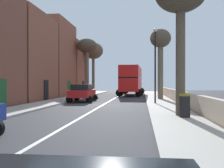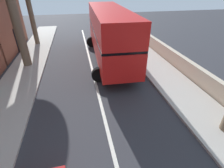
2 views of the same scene
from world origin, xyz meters
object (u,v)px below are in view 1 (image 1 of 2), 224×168
Objects in this scene: street_tree_left_0 at (87,49)px; lamppost_right at (155,59)px; litter_bin_right at (185,106)px; double_decker_bus at (131,79)px; parked_car_red_left_1 at (83,92)px; street_tree_right_1 at (160,44)px; street_tree_left_4 at (93,52)px.

street_tree_left_0 reaches higher than lamppost_right.
street_tree_left_0 reaches higher than litter_bin_right.
double_decker_bus is 23.62m from litter_bin_right.
street_tree_right_1 is at bearing 23.75° from parked_car_red_left_1.
parked_car_red_left_1 is 7.71m from lamppost_right.
street_tree_left_4 is (-2.54, 18.20, 6.16)m from parked_car_red_left_1.
street_tree_left_0 is 7.15× the size of litter_bin_right.
parked_car_red_left_1 is 19.39m from street_tree_left_4.
street_tree_left_4 is at bearing 124.46° from street_tree_right_1.
street_tree_left_4 is at bearing 91.33° from street_tree_left_0.
street_tree_right_1 reaches higher than double_decker_bus.
double_decker_bus reaches higher than litter_bin_right.
litter_bin_right is at bearing -70.31° from street_tree_left_4.
double_decker_bus is 10.48m from street_tree_right_1.
parked_car_red_left_1 is at bearing 126.09° from litter_bin_right.
parked_car_red_left_1 is at bearing -79.17° from street_tree_left_0.
litter_bin_right is at bearing -89.37° from street_tree_right_1.
street_tree_right_1 reaches higher than parked_car_red_left_1.
street_tree_left_4 reaches higher than litter_bin_right.
double_decker_bus is at bearing 71.55° from parked_car_red_left_1.
lamppost_right is (6.80, -2.26, 2.85)m from parked_car_red_left_1.
litter_bin_right is (1.00, -8.44, -3.11)m from lamppost_right.
lamppost_right is at bearing -80.07° from double_decker_bus.
street_tree_left_0 is 26.17m from litter_bin_right.
street_tree_left_4 reaches higher than lamppost_right.
litter_bin_right is (7.80, -10.70, -0.25)m from parked_car_red_left_1.
street_tree_left_4 is (-6.74, 5.62, 4.76)m from double_decker_bus.
street_tree_left_4 is (-0.13, 5.60, 0.27)m from street_tree_left_0.
double_decker_bus is 9.98m from street_tree_left_4.
street_tree_left_4 is at bearing 109.69° from litter_bin_right.
lamppost_right reaches higher than double_decker_bus.
street_tree_left_0 is 5.61m from street_tree_left_4.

